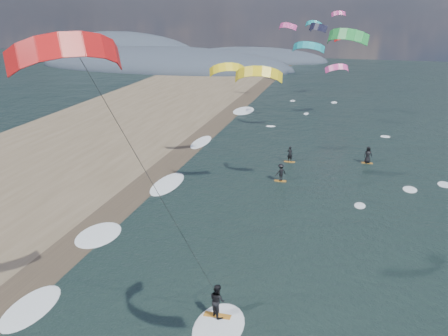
# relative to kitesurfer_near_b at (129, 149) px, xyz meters

# --- Properties ---
(wet_sand_strip) EXTENTS (3.00, 240.00, 0.00)m
(wet_sand_strip) POSITION_rel_kitesurfer_near_b_xyz_m (-9.32, 6.41, -10.44)
(wet_sand_strip) COLOR #382D23
(wet_sand_strip) RESTS_ON ground
(coastal_hills) EXTENTS (80.00, 41.00, 15.00)m
(coastal_hills) POSITION_rel_kitesurfer_near_b_xyz_m (-42.16, 104.27, -10.44)
(coastal_hills) COLOR #3D4756
(coastal_hills) RESTS_ON ground
(kitesurfer_near_b) EXTENTS (7.20, 9.37, 15.56)m
(kitesurfer_near_b) POSITION_rel_kitesurfer_near_b_xyz_m (0.00, 0.00, 0.00)
(kitesurfer_near_b) COLOR #BE7621
(kitesurfer_near_b) RESTS_ON ground
(far_kitesurfers) EXTENTS (8.96, 8.53, 1.78)m
(far_kitesurfers) POSITION_rel_kitesurfer_near_b_xyz_m (5.22, 29.54, -9.58)
(far_kitesurfers) COLOR #BE7621
(far_kitesurfers) RESTS_ON ground
(bg_kite_field) EXTENTS (13.99, 69.08, 7.80)m
(bg_kite_field) POSITION_rel_kitesurfer_near_b_xyz_m (2.31, 48.67, 0.64)
(bg_kite_field) COLOR yellow
(bg_kite_field) RESTS_ON ground
(shoreline_surf) EXTENTS (2.40, 79.40, 0.11)m
(shoreline_surf) POSITION_rel_kitesurfer_near_b_xyz_m (-8.12, 11.16, -10.44)
(shoreline_surf) COLOR white
(shoreline_surf) RESTS_ON ground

